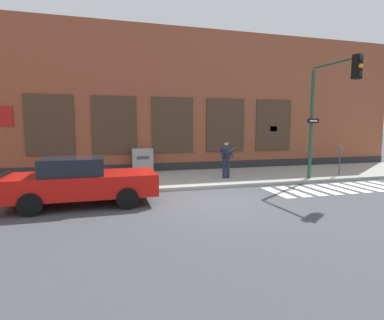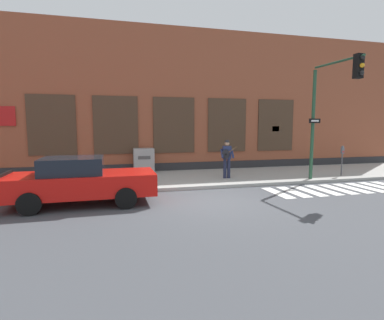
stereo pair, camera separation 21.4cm
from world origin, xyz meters
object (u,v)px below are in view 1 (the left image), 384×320
(red_car, at_px, (81,181))
(parking_meter, at_px, (340,156))
(busker, at_px, (226,156))
(traffic_light, at_px, (329,100))
(utility_box, at_px, (142,161))

(red_car, relative_size, parking_meter, 3.22)
(red_car, xyz_separation_m, busker, (6.00, 2.68, 0.36))
(traffic_light, xyz_separation_m, utility_box, (-7.24, 4.55, -2.82))
(red_car, distance_m, busker, 6.58)
(utility_box, bearing_deg, parking_meter, -19.01)
(busker, relative_size, utility_box, 1.40)
(red_car, relative_size, utility_box, 3.70)
(traffic_light, relative_size, utility_box, 4.00)
(red_car, height_order, busker, busker)
(busker, xyz_separation_m, parking_meter, (5.66, -0.62, -0.05))
(busker, bearing_deg, traffic_light, -28.29)
(busker, relative_size, parking_meter, 1.21)
(red_car, bearing_deg, parking_meter, 10.02)
(red_car, bearing_deg, busker, 24.07)
(parking_meter, bearing_deg, traffic_light, -144.39)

